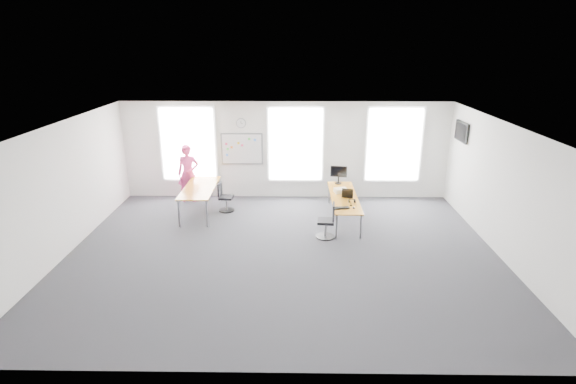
{
  "coord_description": "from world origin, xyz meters",
  "views": [
    {
      "loc": [
        0.27,
        -9.5,
        4.74
      ],
      "look_at": [
        0.11,
        1.2,
        1.1
      ],
      "focal_mm": 28.0,
      "sensor_mm": 36.0,
      "label": 1
    }
  ],
  "objects_px": {
    "headphones": "(352,201)",
    "desk_right": "(344,198)",
    "desk_left": "(200,189)",
    "chair_left": "(224,198)",
    "chair_right": "(328,223)",
    "person": "(188,173)",
    "keyboard": "(341,208)",
    "monitor": "(339,173)"
  },
  "relations": [
    {
      "from": "chair_right",
      "to": "chair_left",
      "type": "height_order",
      "value": "chair_right"
    },
    {
      "from": "person",
      "to": "monitor",
      "type": "xyz_separation_m",
      "value": [
        4.54,
        -0.27,
        0.11
      ]
    },
    {
      "from": "keyboard",
      "to": "chair_right",
      "type": "bearing_deg",
      "value": -153.73
    },
    {
      "from": "headphones",
      "to": "desk_right",
      "type": "bearing_deg",
      "value": 121.23
    },
    {
      "from": "desk_left",
      "to": "keyboard",
      "type": "bearing_deg",
      "value": -18.7
    },
    {
      "from": "desk_right",
      "to": "monitor",
      "type": "bearing_deg",
      "value": 92.47
    },
    {
      "from": "desk_left",
      "to": "chair_left",
      "type": "distance_m",
      "value": 0.77
    },
    {
      "from": "desk_left",
      "to": "headphones",
      "type": "relative_size",
      "value": 11.88
    },
    {
      "from": "desk_right",
      "to": "desk_left",
      "type": "bearing_deg",
      "value": 174.58
    },
    {
      "from": "chair_right",
      "to": "keyboard",
      "type": "relative_size",
      "value": 2.13
    },
    {
      "from": "chair_left",
      "to": "monitor",
      "type": "relative_size",
      "value": 1.57
    },
    {
      "from": "headphones",
      "to": "chair_right",
      "type": "bearing_deg",
      "value": -117.81
    },
    {
      "from": "desk_left",
      "to": "person",
      "type": "distance_m",
      "value": 1.18
    },
    {
      "from": "keyboard",
      "to": "person",
      "type": "bearing_deg",
      "value": 136.99
    },
    {
      "from": "chair_right",
      "to": "person",
      "type": "xyz_separation_m",
      "value": [
        -4.07,
        2.66,
        0.49
      ]
    },
    {
      "from": "desk_right",
      "to": "chair_right",
      "type": "height_order",
      "value": "chair_right"
    },
    {
      "from": "desk_left",
      "to": "chair_left",
      "type": "height_order",
      "value": "chair_left"
    },
    {
      "from": "desk_right",
      "to": "person",
      "type": "relative_size",
      "value": 1.54
    },
    {
      "from": "desk_left",
      "to": "chair_right",
      "type": "height_order",
      "value": "chair_right"
    },
    {
      "from": "chair_left",
      "to": "chair_right",
      "type": "bearing_deg",
      "value": -116.49
    },
    {
      "from": "desk_right",
      "to": "monitor",
      "type": "xyz_separation_m",
      "value": [
        -0.05,
        1.15,
        0.37
      ]
    },
    {
      "from": "chair_left",
      "to": "person",
      "type": "distance_m",
      "value": 1.54
    },
    {
      "from": "chair_right",
      "to": "monitor",
      "type": "distance_m",
      "value": 2.51
    },
    {
      "from": "desk_left",
      "to": "chair_right",
      "type": "xyz_separation_m",
      "value": [
        3.53,
        -1.63,
        -0.32
      ]
    },
    {
      "from": "desk_right",
      "to": "chair_left",
      "type": "relative_size",
      "value": 3.2
    },
    {
      "from": "chair_left",
      "to": "desk_left",
      "type": "bearing_deg",
      "value": 113.42
    },
    {
      "from": "monitor",
      "to": "chair_left",
      "type": "bearing_deg",
      "value": -160.09
    },
    {
      "from": "headphones",
      "to": "chair_left",
      "type": "bearing_deg",
      "value": 177.16
    },
    {
      "from": "desk_right",
      "to": "chair_left",
      "type": "bearing_deg",
      "value": 170.14
    },
    {
      "from": "headphones",
      "to": "person",
      "type": "bearing_deg",
      "value": 172.29
    },
    {
      "from": "desk_left",
      "to": "monitor",
      "type": "height_order",
      "value": "monitor"
    },
    {
      "from": "person",
      "to": "headphones",
      "type": "bearing_deg",
      "value": -29.79
    },
    {
      "from": "headphones",
      "to": "keyboard",
      "type": "bearing_deg",
      "value": -111.99
    },
    {
      "from": "desk_right",
      "to": "headphones",
      "type": "relative_size",
      "value": 15.03
    },
    {
      "from": "desk_right",
      "to": "monitor",
      "type": "height_order",
      "value": "monitor"
    },
    {
      "from": "person",
      "to": "monitor",
      "type": "bearing_deg",
      "value": -11.21
    },
    {
      "from": "chair_left",
      "to": "headphones",
      "type": "relative_size",
      "value": 4.69
    },
    {
      "from": "desk_left",
      "to": "keyboard",
      "type": "distance_m",
      "value": 4.1
    },
    {
      "from": "chair_right",
      "to": "chair_left",
      "type": "xyz_separation_m",
      "value": [
        -2.87,
        1.83,
        -0.02
      ]
    },
    {
      "from": "desk_left",
      "to": "keyboard",
      "type": "xyz_separation_m",
      "value": [
        3.88,
        -1.31,
        -0.05
      ]
    },
    {
      "from": "desk_right",
      "to": "keyboard",
      "type": "relative_size",
      "value": 6.41
    },
    {
      "from": "chair_left",
      "to": "keyboard",
      "type": "relative_size",
      "value": 2.0
    }
  ]
}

